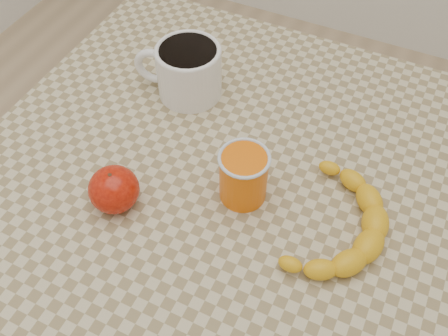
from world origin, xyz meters
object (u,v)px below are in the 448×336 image
at_px(table, 224,207).
at_px(coffee_mug, 187,69).
at_px(apple, 114,189).
at_px(banana, 335,223).
at_px(orange_juice_glass, 243,176).

distance_m(table, coffee_mug, 0.24).
relative_size(coffee_mug, apple, 1.83).
bearing_deg(banana, apple, -154.41).
distance_m(coffee_mug, banana, 0.37).
distance_m(table, apple, 0.21).
relative_size(table, coffee_mug, 4.83).
xyz_separation_m(table, banana, (0.18, -0.02, 0.11)).
xyz_separation_m(apple, banana, (0.31, 0.09, -0.01)).
bearing_deg(orange_juice_glass, banana, -1.32).
height_order(table, banana, banana).
bearing_deg(apple, coffee_mug, 93.96).
bearing_deg(coffee_mug, banana, -27.55).
distance_m(table, banana, 0.21).
bearing_deg(orange_juice_glass, apple, -149.59).
xyz_separation_m(coffee_mug, banana, (0.32, -0.17, -0.03)).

